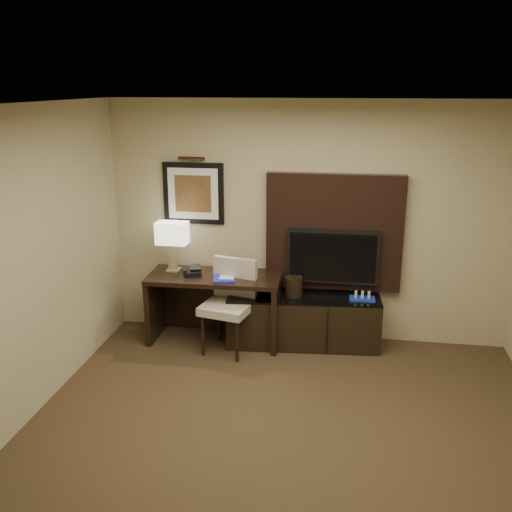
% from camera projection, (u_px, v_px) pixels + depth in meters
% --- Properties ---
extents(floor, '(4.50, 5.00, 0.01)m').
position_uv_depth(floor, '(278.00, 468.00, 4.41)').
color(floor, '#362818').
rests_on(floor, ground).
extents(ceiling, '(4.50, 5.00, 0.01)m').
position_uv_depth(ceiling, '(283.00, 108.00, 3.63)').
color(ceiling, silver).
rests_on(ceiling, wall_back).
extents(wall_back, '(4.50, 0.01, 2.70)m').
position_uv_depth(wall_back, '(307.00, 223.00, 6.38)').
color(wall_back, tan).
rests_on(wall_back, floor).
extents(desk, '(1.50, 0.68, 0.79)m').
position_uv_depth(desk, '(215.00, 308.00, 6.48)').
color(desk, black).
rests_on(desk, floor).
extents(credenza, '(1.72, 0.61, 0.58)m').
position_uv_depth(credenza, '(303.00, 321.00, 6.40)').
color(credenza, black).
rests_on(credenza, floor).
extents(tv_wall_panel, '(1.50, 0.12, 1.30)m').
position_uv_depth(tv_wall_panel, '(334.00, 232.00, 6.30)').
color(tv_wall_panel, black).
rests_on(tv_wall_panel, wall_back).
extents(tv, '(1.00, 0.08, 0.60)m').
position_uv_depth(tv, '(333.00, 257.00, 6.28)').
color(tv, black).
rests_on(tv, tv_wall_panel).
extents(artwork, '(0.70, 0.04, 0.70)m').
position_uv_depth(artwork, '(194.00, 193.00, 6.47)').
color(artwork, black).
rests_on(artwork, wall_back).
extents(picture_light, '(0.04, 0.04, 0.30)m').
position_uv_depth(picture_light, '(192.00, 158.00, 6.32)').
color(picture_light, '#3B2813').
rests_on(picture_light, wall_back).
extents(desk_chair, '(0.62, 0.68, 1.05)m').
position_uv_depth(desk_chair, '(227.00, 306.00, 6.19)').
color(desk_chair, beige).
rests_on(desk_chair, floor).
extents(table_lamp, '(0.38, 0.22, 0.61)m').
position_uv_depth(table_lamp, '(173.00, 245.00, 6.44)').
color(table_lamp, '#968A5D').
rests_on(table_lamp, desk).
extents(desk_phone, '(0.24, 0.23, 0.10)m').
position_uv_depth(desk_phone, '(192.00, 271.00, 6.35)').
color(desk_phone, black).
rests_on(desk_phone, desk).
extents(blue_folder, '(0.29, 0.35, 0.02)m').
position_uv_depth(blue_folder, '(224.00, 278.00, 6.26)').
color(blue_folder, '#1B24B3').
rests_on(blue_folder, desk).
extents(book, '(0.17, 0.03, 0.22)m').
position_uv_depth(book, '(220.00, 268.00, 6.26)').
color(book, tan).
rests_on(book, desk).
extents(ice_bucket, '(0.25, 0.25, 0.22)m').
position_uv_depth(ice_bucket, '(294.00, 287.00, 6.31)').
color(ice_bucket, black).
rests_on(ice_bucket, credenza).
extents(minibar_tray, '(0.28, 0.17, 0.10)m').
position_uv_depth(minibar_tray, '(362.00, 295.00, 6.22)').
color(minibar_tray, '#18319F').
rests_on(minibar_tray, credenza).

